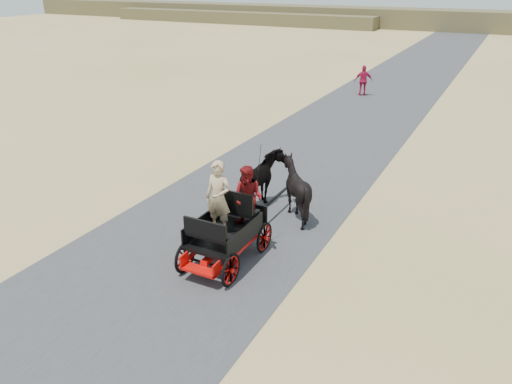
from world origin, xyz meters
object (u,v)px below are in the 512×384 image
at_px(horse_right, 296,189).
at_px(pedestrian, 363,81).
at_px(carriage, 226,247).
at_px(horse_left, 261,183).

distance_m(horse_right, pedestrian, 16.49).
distance_m(carriage, horse_left, 3.09).
distance_m(carriage, horse_right, 3.09).
bearing_deg(horse_left, pedestrian, -84.36).
relative_size(horse_left, pedestrian, 1.16).
height_order(horse_left, pedestrian, pedestrian).
xyz_separation_m(carriage, pedestrian, (-2.16, 19.27, 0.50)).
bearing_deg(carriage, pedestrian, 96.39).
bearing_deg(pedestrian, horse_right, 77.22).
bearing_deg(horse_left, carriage, 100.39).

